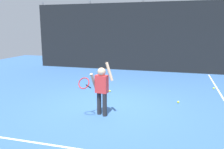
{
  "coord_description": "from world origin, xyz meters",
  "views": [
    {
      "loc": [
        1.79,
        -5.99,
        2.15
      ],
      "look_at": [
        0.01,
        0.24,
        0.85
      ],
      "focal_mm": 37.48,
      "sensor_mm": 36.0,
      "label": 1
    }
  ],
  "objects_px": {
    "tennis_ball_0": "(214,88)",
    "tennis_ball_4": "(110,91)",
    "tennis_player": "(101,87)",
    "tennis_ball_1": "(178,102)"
  },
  "relations": [
    {
      "from": "tennis_player",
      "to": "tennis_ball_0",
      "type": "distance_m",
      "value": 4.7
    },
    {
      "from": "tennis_ball_0",
      "to": "tennis_ball_4",
      "type": "xyz_separation_m",
      "value": [
        -3.46,
        -1.39,
        0.0
      ]
    },
    {
      "from": "tennis_player",
      "to": "tennis_ball_0",
      "type": "bearing_deg",
      "value": 55.59
    },
    {
      "from": "tennis_ball_1",
      "to": "tennis_ball_4",
      "type": "height_order",
      "value": "same"
    },
    {
      "from": "tennis_ball_0",
      "to": "tennis_ball_1",
      "type": "xyz_separation_m",
      "value": [
        -1.21,
        -1.99,
        0.0
      ]
    },
    {
      "from": "tennis_player",
      "to": "tennis_ball_4",
      "type": "xyz_separation_m",
      "value": [
        -0.4,
        2.12,
        -0.69
      ]
    },
    {
      "from": "tennis_ball_0",
      "to": "tennis_ball_4",
      "type": "bearing_deg",
      "value": -158.18
    },
    {
      "from": "tennis_player",
      "to": "tennis_ball_0",
      "type": "relative_size",
      "value": 20.46
    },
    {
      "from": "tennis_ball_1",
      "to": "tennis_ball_0",
      "type": "bearing_deg",
      "value": 58.73
    },
    {
      "from": "tennis_ball_1",
      "to": "tennis_ball_4",
      "type": "bearing_deg",
      "value": 165.08
    }
  ]
}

